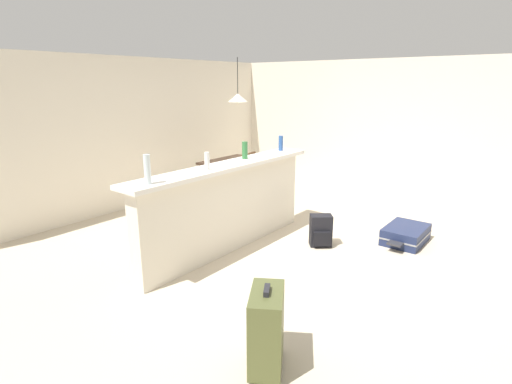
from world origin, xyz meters
TOP-DOWN VIEW (x-y plane):
  - ground_plane at (0.00, 0.00)m, footprint 13.00×13.00m
  - wall_back at (0.00, 3.05)m, footprint 6.60×0.10m
  - wall_right at (3.05, 0.30)m, footprint 0.10×6.00m
  - partition_half_wall at (-0.60, 0.48)m, footprint 2.80×0.20m
  - bar_countertop at (-0.60, 0.48)m, footprint 2.96×0.40m
  - bottle_clear at (-1.82, 0.42)m, footprint 0.07×0.07m
  - bottle_white at (-0.99, 0.43)m, footprint 0.06×0.06m
  - bottle_green at (-0.18, 0.54)m, footprint 0.07×0.07m
  - bottle_blue at (0.64, 0.54)m, footprint 0.07×0.07m
  - dining_table at (1.12, 1.89)m, footprint 1.10×0.80m
  - dining_chair_near_partition at (1.05, 1.38)m, footprint 0.43×0.43m
  - pendant_lamp at (1.19, 1.84)m, footprint 0.34×0.34m
  - suitcase_flat_navy at (1.06, -1.25)m, footprint 0.83×0.50m
  - suitcase_upright_olive at (-2.09, -1.25)m, footprint 0.50×0.44m
  - backpack_black at (0.24, -0.40)m, footprint 0.34×0.34m

SIDE VIEW (x-z plane):
  - ground_plane at x=0.00m, z-range -0.05..0.00m
  - suitcase_flat_navy at x=1.06m, z-range 0.00..0.22m
  - backpack_black at x=0.24m, z-range -0.01..0.41m
  - suitcase_upright_olive at x=-2.09m, z-range 0.00..0.67m
  - dining_chair_near_partition at x=1.05m, z-range 0.05..0.98m
  - partition_half_wall at x=-0.60m, z-range 0.00..1.07m
  - dining_table at x=1.12m, z-range 0.28..1.02m
  - bar_countertop at x=-0.60m, z-range 1.07..1.12m
  - bottle_white at x=-0.99m, z-range 1.12..1.33m
  - bottle_blue at x=0.64m, z-range 1.12..1.34m
  - bottle_green at x=-0.18m, z-range 1.12..1.35m
  - wall_back at x=0.00m, z-range 0.00..2.50m
  - wall_right at x=3.05m, z-range 0.00..2.50m
  - bottle_clear at x=-1.82m, z-range 1.12..1.42m
  - pendant_lamp at x=1.19m, z-range 1.45..2.23m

